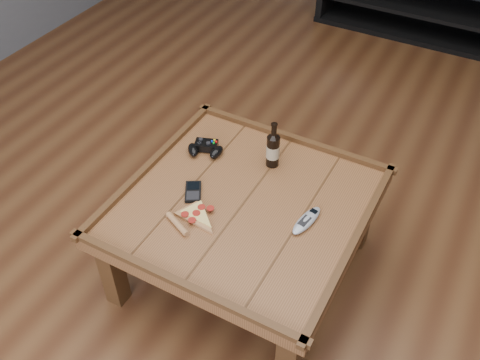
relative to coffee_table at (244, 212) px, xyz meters
The scene contains 9 objects.
ground 0.39m from the coffee_table, ahead, with size 6.00×6.00×0.00m, color #462614.
baseboard 3.01m from the coffee_table, 90.00° to the left, with size 5.00×0.02×0.10m, color silver.
coffee_table is the anchor object (origin of this frame).
media_console 2.75m from the coffee_table, 90.00° to the left, with size 1.40×0.45×0.50m.
beer_bottle 0.32m from the coffee_table, 90.68° to the left, with size 0.06×0.06×0.23m.
game_controller 0.38m from the coffee_table, 146.99° to the left, with size 0.18×0.15×0.05m.
pizza_slice 0.23m from the coffee_table, 128.82° to the right, with size 0.24×0.29×0.03m.
smartphone 0.24m from the coffee_table, 166.01° to the right, with size 0.12×0.14×0.02m.
remote_control 0.29m from the coffee_table, ahead, with size 0.09×0.19×0.03m.
Camera 1 is at (0.74, -1.40, 2.06)m, focal length 40.00 mm.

